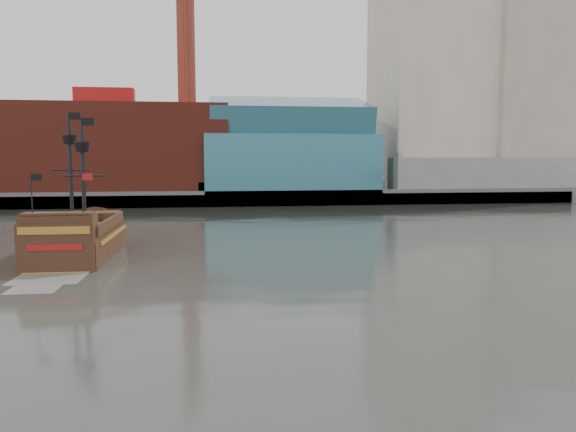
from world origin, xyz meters
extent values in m
plane|color=#272924|center=(0.00, 0.00, 0.00)|extent=(400.00, 400.00, 0.00)
cube|color=slate|center=(0.00, 92.00, 1.00)|extent=(220.00, 60.00, 2.00)
cube|color=#4C4C49|center=(0.00, 62.50, 1.30)|extent=(220.00, 1.00, 2.60)
cube|color=maroon|center=(-22.00, 72.00, 9.50)|extent=(42.00, 18.00, 15.00)
cube|color=#2B6273|center=(10.00, 70.00, 7.00)|extent=(30.00, 16.00, 10.00)
cube|color=#C1B3A0|center=(40.00, 80.00, 25.00)|extent=(20.00, 22.00, 46.00)
cube|color=#A29988|center=(58.00, 76.00, 21.00)|extent=(18.00, 18.00, 38.00)
cube|color=#C1B3A0|center=(50.00, 97.00, 28.00)|extent=(24.00, 20.00, 52.00)
cube|color=slate|center=(48.00, 66.00, 5.00)|extent=(40.00, 6.00, 6.00)
cylinder|color=maroon|center=(-8.00, 74.00, 28.00)|extent=(3.20, 3.20, 22.00)
cube|color=#2B6273|center=(10.00, 70.00, 15.00)|extent=(28.00, 14.94, 8.78)
cube|color=black|center=(-15.00, 18.42, 0.67)|extent=(5.79, 13.42, 2.89)
cube|color=#462A19|center=(-15.00, 18.42, 2.28)|extent=(5.21, 12.07, 0.33)
cube|color=black|center=(-14.90, 23.74, 2.66)|extent=(4.76, 2.75, 1.11)
cube|color=black|center=(-15.10, 12.65, 3.11)|extent=(5.30, 1.87, 2.00)
cube|color=black|center=(-15.12, 11.63, 1.33)|extent=(5.44, 0.38, 4.44)
cube|color=#9A661D|center=(-15.12, 11.47, 3.11)|extent=(5.00, 0.18, 0.55)
cube|color=maroon|center=(-15.12, 11.47, 1.89)|extent=(3.89, 0.16, 0.44)
cylinder|color=black|center=(-15.85, 20.10, 6.77)|extent=(0.32, 0.32, 8.66)
cylinder|color=black|center=(-14.03, 16.40, 6.44)|extent=(0.32, 0.32, 7.99)
cone|color=black|center=(-15.85, 20.10, 9.77)|extent=(1.24, 1.24, 0.78)
cone|color=black|center=(-14.03, 16.40, 9.10)|extent=(1.24, 1.24, 0.78)
cube|color=black|center=(-15.36, 20.09, 11.76)|extent=(1.00, 0.05, 0.61)
cube|color=black|center=(-13.54, 16.39, 11.10)|extent=(1.00, 0.05, 0.61)
cube|color=gray|center=(-15.15, 9.76, 0.01)|extent=(4.79, 4.08, 0.02)
camera|label=1|loc=(-3.94, -30.15, 8.48)|focal=35.00mm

